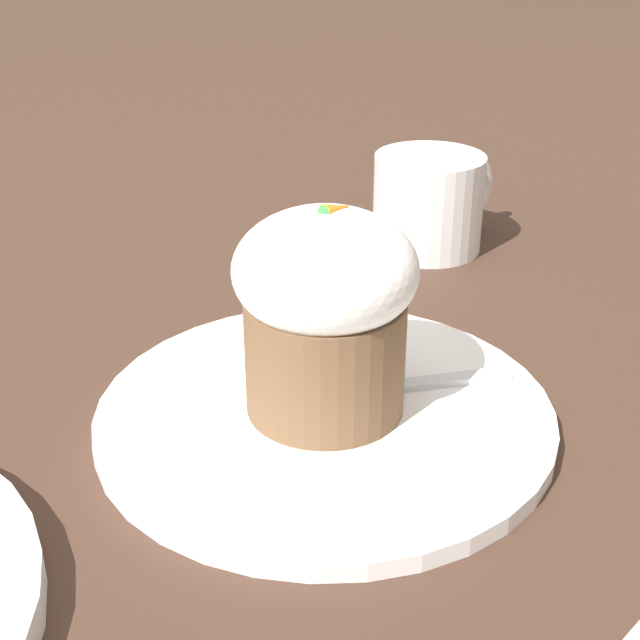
% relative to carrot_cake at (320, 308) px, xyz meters
% --- Properties ---
extents(ground_plane, '(4.00, 4.00, 0.00)m').
position_rel_carrot_cake_xyz_m(ground_plane, '(0.00, -0.00, -0.07)').
color(ground_plane, '#3D281E').
extents(dessert_plate, '(0.26, 0.26, 0.01)m').
position_rel_carrot_cake_xyz_m(dessert_plate, '(0.00, -0.00, -0.07)').
color(dessert_plate, white).
rests_on(dessert_plate, ground_plane).
extents(carrot_cake, '(0.10, 0.10, 0.12)m').
position_rel_carrot_cake_xyz_m(carrot_cake, '(0.00, 0.00, 0.00)').
color(carrot_cake, brown).
rests_on(carrot_cake, dessert_plate).
extents(spoon, '(0.12, 0.08, 0.01)m').
position_rel_carrot_cake_xyz_m(spoon, '(0.03, -0.01, -0.06)').
color(spoon, silver).
rests_on(spoon, dessert_plate).
extents(coffee_cup, '(0.12, 0.09, 0.08)m').
position_rel_carrot_cake_xyz_m(coffee_cup, '(0.24, 0.13, -0.03)').
color(coffee_cup, white).
rests_on(coffee_cup, ground_plane).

